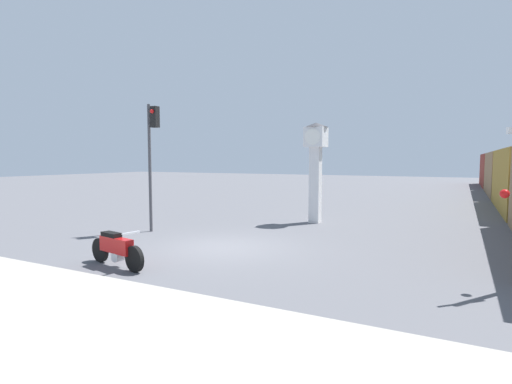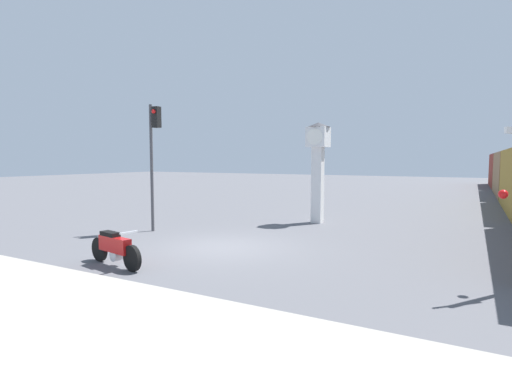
% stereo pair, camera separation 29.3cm
% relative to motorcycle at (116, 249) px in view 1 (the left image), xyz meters
% --- Properties ---
extents(ground_plane, '(120.00, 120.00, 0.00)m').
position_rel_motorcycle_xyz_m(ground_plane, '(1.32, 3.27, -0.48)').
color(ground_plane, '#56565B').
extents(motorcycle, '(2.25, 0.67, 1.00)m').
position_rel_motorcycle_xyz_m(motorcycle, '(0.00, 0.00, 0.00)').
color(motorcycle, black).
rests_on(motorcycle, ground_plane).
extents(clock_tower, '(1.05, 1.05, 4.45)m').
position_rel_motorcycle_xyz_m(clock_tower, '(2.22, 9.49, 2.46)').
color(clock_tower, white).
rests_on(clock_tower, ground_plane).
extents(traffic_light, '(0.50, 0.35, 4.94)m').
position_rel_motorcycle_xyz_m(traffic_light, '(-2.65, 4.41, 2.88)').
color(traffic_light, '#47474C').
rests_on(traffic_light, ground_plane).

